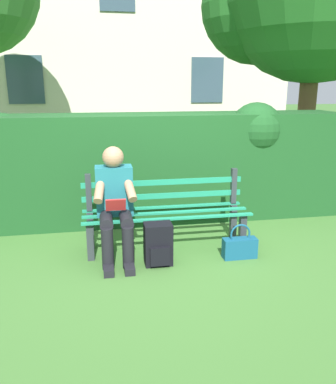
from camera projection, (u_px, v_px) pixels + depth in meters
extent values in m
plane|color=#3D6B2D|center=(166.00, 248.00, 4.37)|extent=(60.00, 60.00, 0.00)
cube|color=#2D3338|center=(242.00, 231.00, 4.31)|extent=(0.07, 0.07, 0.41)
cube|color=#2D3338|center=(90.00, 241.00, 4.03)|extent=(0.07, 0.07, 0.41)
cube|color=#2D3338|center=(233.00, 222.00, 4.60)|extent=(0.07, 0.07, 0.41)
cube|color=#2D3338|center=(91.00, 231.00, 4.33)|extent=(0.07, 0.07, 0.41)
cube|color=#1E8460|center=(163.00, 207.00, 4.46)|extent=(1.81, 0.06, 0.02)
cube|color=#1E8460|center=(166.00, 213.00, 4.26)|extent=(1.81, 0.06, 0.02)
cube|color=#1E8460|center=(170.00, 219.00, 4.07)|extent=(1.81, 0.06, 0.02)
cube|color=#2D3338|center=(234.00, 186.00, 4.53)|extent=(0.06, 0.06, 0.41)
cube|color=#2D3338|center=(89.00, 192.00, 4.25)|extent=(0.06, 0.06, 0.41)
cube|color=#1E8460|center=(163.00, 196.00, 4.41)|extent=(1.81, 0.02, 0.06)
cube|color=#1E8460|center=(163.00, 182.00, 4.37)|extent=(1.81, 0.02, 0.06)
cube|color=#1E6672|center=(114.00, 191.00, 4.12)|extent=(0.38, 0.22, 0.52)
sphere|color=#A57A5B|center=(113.00, 157.00, 4.00)|extent=(0.22, 0.22, 0.22)
cylinder|color=black|center=(126.00, 218.00, 4.00)|extent=(0.13, 0.42, 0.13)
cylinder|color=black|center=(106.00, 219.00, 3.96)|extent=(0.13, 0.42, 0.13)
cylinder|color=black|center=(128.00, 247.00, 3.86)|extent=(0.12, 0.12, 0.43)
cylinder|color=black|center=(108.00, 249.00, 3.83)|extent=(0.12, 0.12, 0.43)
cube|color=black|center=(129.00, 268.00, 3.83)|extent=(0.10, 0.24, 0.07)
cube|color=black|center=(109.00, 269.00, 3.80)|extent=(0.10, 0.24, 0.07)
cylinder|color=#A57A5B|center=(129.00, 188.00, 3.99)|extent=(0.14, 0.32, 0.26)
cylinder|color=#A57A5B|center=(100.00, 189.00, 3.94)|extent=(0.14, 0.32, 0.26)
cube|color=#B22626|center=(116.00, 205.00, 3.89)|extent=(0.20, 0.07, 0.13)
cube|color=#19471E|center=(123.00, 168.00, 5.15)|extent=(5.89, 0.78, 1.40)
sphere|color=#19471E|center=(256.00, 129.00, 5.21)|extent=(0.70, 0.70, 0.70)
sphere|color=#19471E|center=(2.00, 138.00, 4.86)|extent=(0.63, 0.63, 0.63)
cylinder|color=brown|center=(306.00, 119.00, 6.38)|extent=(0.28, 0.28, 2.44)
sphere|color=#236023|center=(258.00, 6.00, 6.22)|extent=(1.80, 1.80, 1.80)
cube|color=beige|center=(115.00, 29.00, 11.58)|extent=(9.59, 3.28, 6.69)
cube|color=#334756|center=(207.00, 80.00, 10.80)|extent=(0.90, 0.04, 1.20)
cube|color=#334756|center=(25.00, 80.00, 9.98)|extent=(0.90, 0.04, 1.20)
cube|color=black|center=(158.00, 244.00, 3.94)|extent=(0.28, 0.20, 0.43)
cube|color=black|center=(160.00, 257.00, 3.86)|extent=(0.19, 0.04, 0.19)
cylinder|color=black|center=(164.00, 237.00, 4.06)|extent=(0.04, 0.04, 0.26)
cylinder|color=black|center=(148.00, 238.00, 4.03)|extent=(0.04, 0.04, 0.26)
cube|color=navy|center=(240.00, 248.00, 4.11)|extent=(0.36, 0.13, 0.21)
torus|color=navy|center=(240.00, 234.00, 4.07)|extent=(0.22, 0.02, 0.22)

